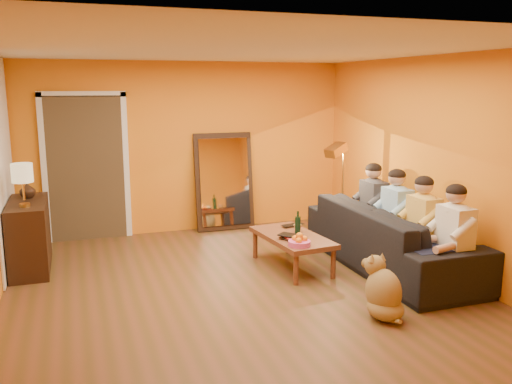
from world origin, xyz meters
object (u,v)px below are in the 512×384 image
object	(u,v)px
person_mid_left	(423,228)
sofa	(391,237)
tumbler	(297,228)
wine_bottle	(298,224)
table_lamp	(23,185)
coffee_table	(292,251)
person_far_left	(454,240)
mirror_frame	(224,181)
vase	(27,190)
floor_lamp	(342,197)
person_far_right	(373,208)
laptop	(295,226)
sideboard	(29,235)
dog	(384,287)
person_mid_right	(396,217)

from	to	relation	value
person_mid_left	sofa	bearing A→B (deg)	106.11
tumbler	wine_bottle	bearing A→B (deg)	-112.38
table_lamp	sofa	distance (m)	4.44
coffee_table	person_far_left	distance (m)	1.94
person_mid_left	mirror_frame	bearing A→B (deg)	118.32
wine_bottle	vase	distance (m)	3.41
floor_lamp	tumbler	distance (m)	1.02
person_far_right	laptop	size ratio (longest dim) A/B	3.87
coffee_table	table_lamp	bearing A→B (deg)	160.82
person_far_left	laptop	size ratio (longest dim) A/B	3.87
mirror_frame	wine_bottle	xyz separation A→B (m)	(0.34, -2.15, -0.18)
sofa	tumbler	bearing A→B (deg)	64.29
sideboard	sofa	bearing A→B (deg)	-18.29
sideboard	person_far_left	bearing A→B (deg)	-28.79
dog	person_far_right	bearing A→B (deg)	64.42
floor_lamp	dog	bearing A→B (deg)	-130.44
coffee_table	tumbler	size ratio (longest dim) A/B	11.77
coffee_table	tumbler	bearing A→B (deg)	38.97
sideboard	person_mid_right	size ratio (longest dim) A/B	0.97
person_far_right	floor_lamp	bearing A→B (deg)	133.52
floor_lamp	wine_bottle	world-z (taller)	floor_lamp
dog	laptop	size ratio (longest dim) A/B	1.99
person_far_left	person_mid_left	distance (m)	0.55
dog	vase	bearing A→B (deg)	141.25
mirror_frame	table_lamp	xyz separation A→B (m)	(-2.79, -1.38, 0.34)
table_lamp	vase	world-z (taller)	table_lamp
coffee_table	dog	distance (m)	1.68
person_far_right	tumbler	bearing A→B (deg)	-172.87
mirror_frame	person_far_left	distance (m)	3.83
floor_lamp	laptop	distance (m)	0.89
person_mid_right	person_far_left	bearing A→B (deg)	-90.00
dog	person_mid_right	bearing A→B (deg)	55.75
laptop	vase	xyz separation A→B (m)	(-3.26, 0.92, 0.52)
sideboard	table_lamp	world-z (taller)	table_lamp
dog	tumbler	xyz separation A→B (m)	(-0.15, 1.78, 0.15)
floor_lamp	person_mid_left	size ratio (longest dim) A/B	1.18
coffee_table	wine_bottle	world-z (taller)	wine_bottle
floor_lamp	tumbler	world-z (taller)	floor_lamp
person_mid_right	floor_lamp	bearing A→B (deg)	109.22
sofa	person_far_left	distance (m)	1.03
floor_lamp	person_mid_left	distance (m)	1.46
person_far_left	laptop	bearing A→B (deg)	122.75
sofa	tumbler	size ratio (longest dim) A/B	25.86
dog	person_mid_right	xyz separation A→B (m)	(1.03, 1.38, 0.30)
sideboard	person_mid_right	bearing A→B (deg)	-16.58
wine_bottle	tumbler	xyz separation A→B (m)	(0.07, 0.17, -0.11)
sideboard	sofa	world-z (taller)	sideboard
sideboard	person_mid_left	world-z (taller)	person_mid_left
floor_lamp	wine_bottle	xyz separation A→B (m)	(-0.94, -0.64, -0.14)
sideboard	floor_lamp	xyz separation A→B (m)	(4.07, -0.43, 0.29)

